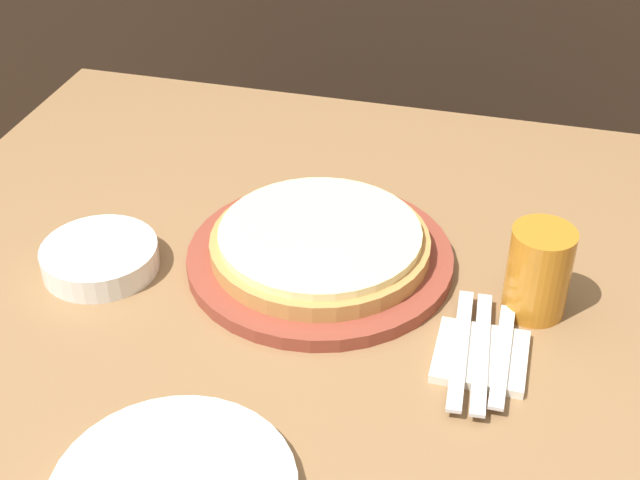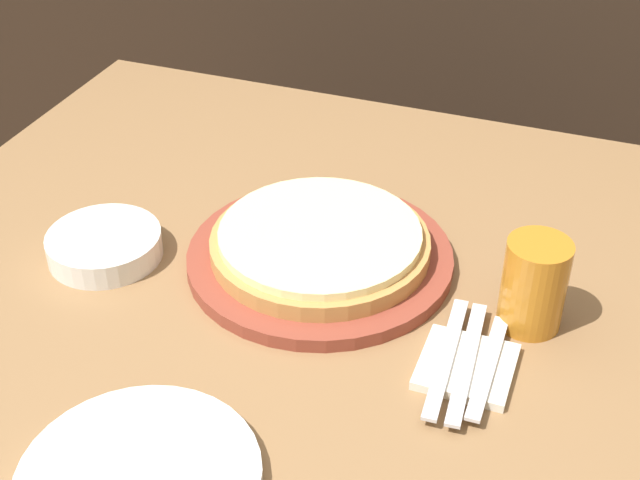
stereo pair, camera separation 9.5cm
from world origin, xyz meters
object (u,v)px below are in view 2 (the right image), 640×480
fork (446,356)px  dinner_knife (467,361)px  side_bowl (105,245)px  spoon (488,366)px  beer_glass (535,281)px  dinner_plate (139,479)px  pizza_on_board (320,249)px

fork → dinner_knife: size_ratio=1.00×
side_bowl → fork: 0.50m
dinner_knife → spoon: (0.03, 0.00, 0.00)m
side_bowl → spoon: size_ratio=0.87×
beer_glass → spoon: bearing=-104.2°
side_bowl → beer_glass: bearing=6.2°
dinner_plate → dinner_knife: dinner_plate is taller
fork → beer_glass: bearing=55.3°
dinner_knife → side_bowl: bearing=174.4°
dinner_plate → beer_glass: bearing=50.2°
pizza_on_board → beer_glass: (0.29, -0.02, 0.04)m
spoon → pizza_on_board: bearing=152.1°
beer_glass → dinner_knife: size_ratio=0.57×
pizza_on_board → fork: size_ratio=1.70×
side_bowl → dinner_knife: bearing=-5.6°
fork → spoon: 0.05m
pizza_on_board → beer_glass: 0.29m
pizza_on_board → spoon: (0.26, -0.14, -0.01)m
side_bowl → dinner_knife: 0.53m
dinner_plate → fork: dinner_plate is taller
beer_glass → spoon: 0.13m
side_bowl → spoon: bearing=-5.4°
fork → dinner_knife: same height
beer_glass → side_bowl: (-0.58, -0.06, -0.05)m
beer_glass → dinner_plate: beer_glass is taller
pizza_on_board → beer_glass: size_ratio=3.01×
beer_glass → spoon: beer_glass is taller
dinner_plate → side_bowl: (-0.25, 0.34, 0.01)m
pizza_on_board → dinner_plate: 0.43m
beer_glass → dinner_plate: (-0.33, -0.40, -0.06)m
pizza_on_board → beer_glass: beer_glass is taller
beer_glass → side_bowl: size_ratio=0.77×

